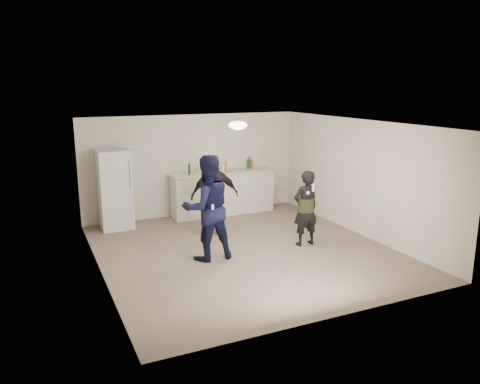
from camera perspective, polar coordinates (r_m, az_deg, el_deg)
name	(u,v)px	position (r m, az deg, el deg)	size (l,w,h in m)	color
floor	(244,250)	(9.35, 0.52, -7.14)	(6.00, 6.00, 0.00)	#6B5B4C
ceiling	(244,124)	(8.80, 0.55, 8.32)	(6.00, 6.00, 0.00)	silver
wall_back	(193,165)	(11.73, -5.73, 3.28)	(6.00, 6.00, 0.00)	beige
wall_front	(338,233)	(6.50, 11.90, -4.93)	(6.00, 6.00, 0.00)	beige
wall_left	(97,204)	(8.24, -17.05, -1.41)	(6.00, 6.00, 0.00)	beige
wall_right	(359,177)	(10.44, 14.33, 1.73)	(6.00, 6.00, 0.00)	beige
counter	(223,194)	(11.80, -2.08, -0.19)	(2.60, 0.56, 1.05)	beige
counter_top	(223,172)	(11.69, -2.11, 2.41)	(2.68, 0.64, 0.04)	beige
fridge	(115,189)	(10.93, -15.02, 0.31)	(0.70, 0.70, 1.80)	silver
fridge_handle	(130,174)	(10.54, -13.30, 2.17)	(0.02, 0.02, 0.60)	silver
ceiling_dome	(238,125)	(9.08, -0.27, 8.15)	(0.36, 0.36, 0.16)	white
shaker	(199,169)	(11.53, -5.06, 2.75)	(0.08, 0.08, 0.17)	silver
man	(207,208)	(8.66, -4.04, -1.95)	(0.96, 0.75, 1.98)	#0E133C
woman	(306,208)	(9.54, 8.00, -1.96)	(0.56, 0.37, 1.55)	black
camo_shorts	(306,205)	(9.52, 8.02, -1.53)	(0.34, 0.34, 0.28)	#303B1A
spectator	(215,196)	(10.04, -3.09, -0.46)	(1.04, 0.43, 1.77)	black
remote_man	(213,208)	(8.39, -3.37, -2.00)	(0.04, 0.04, 0.15)	white
nunchuk_man	(218,211)	(8.48, -2.68, -2.32)	(0.07, 0.07, 0.07)	white
remote_woman	(313,188)	(9.23, 8.93, 0.53)	(0.04, 0.04, 0.15)	white
nunchuk_woman	(308,193)	(9.22, 8.29, -0.10)	(0.07, 0.07, 0.07)	silver
bottle_cluster	(231,166)	(11.76, -1.17, 3.16)	(1.81, 0.30, 0.25)	#A07817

